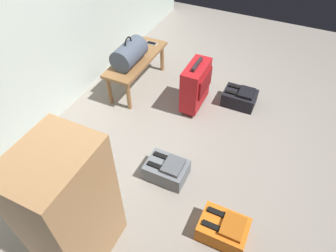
# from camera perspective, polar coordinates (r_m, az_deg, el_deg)

# --- Properties ---
(ground_plane) EXTENTS (6.60, 6.60, 0.00)m
(ground_plane) POSITION_cam_1_polar(r_m,az_deg,el_deg) (3.14, 4.28, -3.68)
(ground_plane) COLOR gray
(bench) EXTENTS (1.00, 0.36, 0.41)m
(bench) POSITION_cam_1_polar(r_m,az_deg,el_deg) (3.73, -6.05, 12.09)
(bench) COLOR olive
(bench) RESTS_ON ground
(duffel_bag_slate) EXTENTS (0.44, 0.26, 0.34)m
(duffel_bag_slate) POSITION_cam_1_polar(r_m,az_deg,el_deg) (3.53, -7.43, 13.61)
(duffel_bag_slate) COLOR #475160
(duffel_bag_slate) RESTS_ON bench
(cell_phone) EXTENTS (0.07, 0.14, 0.01)m
(cell_phone) POSITION_cam_1_polar(r_m,az_deg,el_deg) (3.96, -3.19, 15.55)
(cell_phone) COLOR silver
(cell_phone) RESTS_ON bench
(suitcase_upright_red) EXTENTS (0.46, 0.22, 0.60)m
(suitcase_upright_red) POSITION_cam_1_polar(r_m,az_deg,el_deg) (3.40, 5.33, 7.83)
(suitcase_upright_red) COLOR red
(suitcase_upright_red) RESTS_ON ground
(backpack_orange) EXTENTS (0.28, 0.38, 0.21)m
(backpack_orange) POSITION_cam_1_polar(r_m,az_deg,el_deg) (2.55, 10.59, -18.77)
(backpack_orange) COLOR orange
(backpack_orange) RESTS_ON ground
(backpack_grey) EXTENTS (0.28, 0.38, 0.21)m
(backpack_grey) POSITION_cam_1_polar(r_m,az_deg,el_deg) (2.81, -0.21, -8.35)
(backpack_grey) COLOR slate
(backpack_grey) RESTS_ON ground
(backpack_dark) EXTENTS (0.28, 0.38, 0.21)m
(backpack_dark) POSITION_cam_1_polar(r_m,az_deg,el_deg) (3.65, 13.59, 5.33)
(backpack_dark) COLOR black
(backpack_dark) RESTS_ON ground
(side_cabinet) EXTENTS (0.56, 0.44, 1.10)m
(side_cabinet) POSITION_cam_1_polar(r_m,az_deg,el_deg) (2.17, -18.37, -14.76)
(side_cabinet) COLOR #A87A4C
(side_cabinet) RESTS_ON ground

